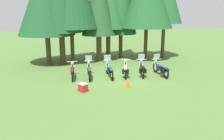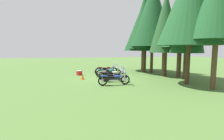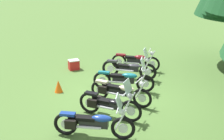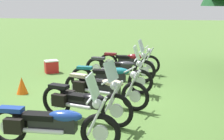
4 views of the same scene
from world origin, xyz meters
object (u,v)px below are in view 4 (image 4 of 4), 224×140
motorcycle_4 (84,101)px  traffic_cone (22,85)px  motorcycle_1 (121,67)px  motorcycle_5 (51,123)px  picnic_cooler (51,66)px  motorcycle_2 (112,76)px  motorcycle_3 (103,88)px  motorcycle_0 (129,61)px

motorcycle_4 → traffic_cone: size_ratio=4.48×
motorcycle_1 → motorcycle_5: size_ratio=1.00×
motorcycle_5 → picnic_cooler: size_ratio=4.03×
picnic_cooler → traffic_cone: 2.61m
motorcycle_2 → motorcycle_3: 1.12m
motorcycle_1 → motorcycle_2: motorcycle_1 is taller
motorcycle_3 → motorcycle_4: 1.12m
motorcycle_3 → picnic_cooler: motorcycle_3 is taller
motorcycle_1 → picnic_cooler: 2.77m
motorcycle_0 → motorcycle_5: 5.94m
motorcycle_0 → motorcycle_2: 2.43m
motorcycle_0 → motorcycle_1: size_ratio=0.94×
motorcycle_0 → motorcycle_3: bearing=-89.4°
motorcycle_5 → picnic_cooler: (-5.52, -2.22, -0.24)m
motorcycle_0 → picnic_cooler: bearing=-168.1°
picnic_cooler → traffic_cone: traffic_cone is taller
motorcycle_0 → traffic_cone: bearing=-127.5°
motorcycle_1 → traffic_cone: motorcycle_1 is taller
motorcycle_5 → motorcycle_2: bearing=81.6°
motorcycle_0 → motorcycle_2: motorcycle_2 is taller
motorcycle_1 → motorcycle_4: motorcycle_1 is taller
motorcycle_4 → picnic_cooler: 4.91m
motorcycle_2 → picnic_cooler: bearing=143.8°
motorcycle_2 → picnic_cooler: motorcycle_2 is taller
motorcycle_5 → motorcycle_0: bearing=82.6°
motorcycle_2 → motorcycle_5: 3.52m
picnic_cooler → motorcycle_0: bearing=97.8°
motorcycle_2 → motorcycle_3: motorcycle_2 is taller
picnic_cooler → traffic_cone: size_ratio=1.23×
picnic_cooler → motorcycle_5: bearing=21.9°
motorcycle_0 → motorcycle_2: size_ratio=0.93×
traffic_cone → motorcycle_3: bearing=77.5°
motorcycle_4 → motorcycle_1: bearing=100.1°
motorcycle_2 → picnic_cooler: size_ratio=4.08×
motorcycle_0 → motorcycle_5: size_ratio=0.94×
motorcycle_5 → picnic_cooler: bearing=110.3°
motorcycle_2 → traffic_cone: motorcycle_2 is taller
motorcycle_0 → motorcycle_1: bearing=-94.0°
motorcycle_1 → motorcycle_2: 1.34m
motorcycle_3 → motorcycle_4: motorcycle_4 is taller
motorcycle_1 → motorcycle_0: bearing=87.5°
motorcycle_3 → motorcycle_5: (2.38, -0.38, 0.02)m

